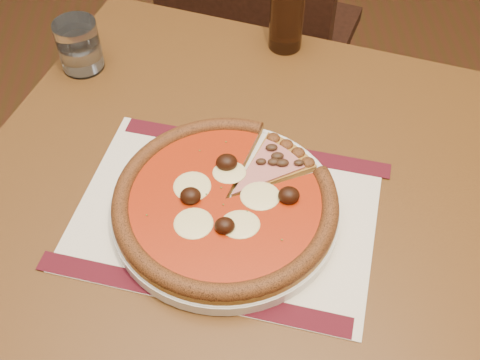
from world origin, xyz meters
name	(u,v)px	position (x,y,z in m)	size (l,w,h in m)	color
table	(240,245)	(0.62, -0.68, 0.65)	(1.03, 1.03, 0.75)	brown
chair_far	(256,33)	(0.68, 0.04, 0.50)	(0.55, 0.55, 0.88)	black
placemat	(226,214)	(0.60, -0.70, 0.75)	(0.40, 0.29, 0.00)	white
plate	(226,209)	(0.60, -0.70, 0.76)	(0.31, 0.31, 0.02)	white
pizza	(225,201)	(0.60, -0.70, 0.78)	(0.30, 0.30, 0.04)	#AF782A
ham_slice	(273,164)	(0.66, -0.63, 0.78)	(0.12, 0.12, 0.02)	#AF782A
water_glass	(79,46)	(0.36, -0.38, 0.79)	(0.07, 0.07, 0.09)	white
bottle	(287,8)	(0.71, -0.33, 0.83)	(0.06, 0.06, 0.19)	#32190C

